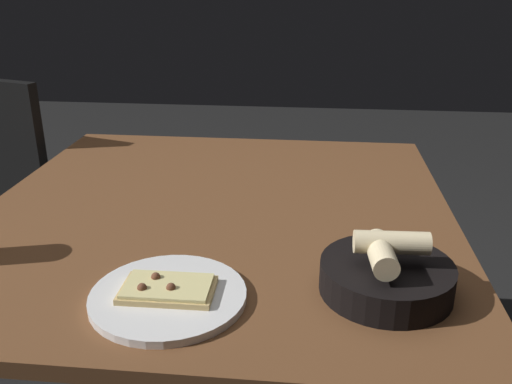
{
  "coord_description": "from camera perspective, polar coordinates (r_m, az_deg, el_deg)",
  "views": [
    {
      "loc": [
        1.17,
        0.21,
        1.23
      ],
      "look_at": [
        -0.1,
        0.08,
        0.71
      ],
      "focal_mm": 38.9,
      "sensor_mm": 36.0,
      "label": 1
    }
  ],
  "objects": [
    {
      "name": "dining_table",
      "position": [
        1.32,
        -4.03,
        -3.76
      ],
      "size": [
        1.14,
        1.08,
        0.71
      ],
      "color": "brown",
      "rests_on": "ground"
    },
    {
      "name": "bread_basket",
      "position": [
        0.98,
        13.24,
        -8.29
      ],
      "size": [
        0.23,
        0.23,
        0.12
      ],
      "color": "black",
      "rests_on": "dining_table"
    },
    {
      "name": "pizza_plate",
      "position": [
        0.96,
        -9.03,
        -10.39
      ],
      "size": [
        0.26,
        0.26,
        0.04
      ],
      "color": "white",
      "rests_on": "dining_table"
    }
  ]
}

